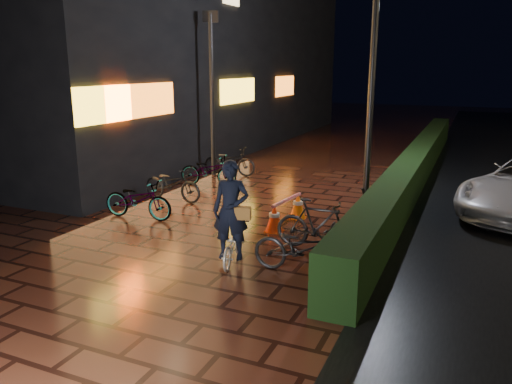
% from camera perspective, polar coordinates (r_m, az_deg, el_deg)
% --- Properties ---
extents(ground, '(80.00, 80.00, 0.00)m').
position_cam_1_polar(ground, '(10.21, -6.53, -6.02)').
color(ground, '#381911').
rests_on(ground, ground).
extents(hedge, '(0.70, 20.00, 1.00)m').
position_cam_1_polar(hedge, '(16.59, 17.92, 3.06)').
color(hedge, black).
rests_on(hedge, ground).
extents(storefront_block, '(12.09, 22.00, 9.00)m').
position_cam_1_polar(storefront_block, '(24.45, -12.78, 16.21)').
color(storefront_block, black).
rests_on(storefront_block, ground).
extents(lamp_post_hedge, '(0.54, 0.17, 5.65)m').
position_cam_1_polar(lamp_post_hedge, '(12.17, 13.08, 11.94)').
color(lamp_post_hedge, black).
rests_on(lamp_post_hedge, ground).
extents(lamp_post_sf, '(0.49, 0.21, 5.16)m').
position_cam_1_polar(lamp_post_sf, '(16.30, -5.06, 11.80)').
color(lamp_post_sf, black).
rests_on(lamp_post_sf, ground).
extents(cyclist, '(0.77, 1.41, 1.92)m').
position_cam_1_polar(cyclist, '(9.02, -2.77, -3.90)').
color(cyclist, silver).
rests_on(cyclist, ground).
extents(traffic_barrier, '(0.53, 1.53, 0.62)m').
position_cam_1_polar(traffic_barrier, '(11.34, 3.52, -2.25)').
color(traffic_barrier, '#F9390D').
rests_on(traffic_barrier, ground).
extents(cart_assembly, '(0.64, 0.55, 0.93)m').
position_cam_1_polar(cart_assembly, '(11.40, 13.56, -1.66)').
color(cart_assembly, black).
rests_on(cart_assembly, ground).
extents(parked_bikes_storefront, '(2.02, 5.95, 0.93)m').
position_cam_1_polar(parked_bikes_storefront, '(14.21, -7.39, 1.71)').
color(parked_bikes_storefront, black).
rests_on(parked_bikes_storefront, ground).
extents(parked_bikes_hedge, '(1.83, 1.78, 1.03)m').
position_cam_1_polar(parked_bikes_hedge, '(9.17, 6.16, -5.15)').
color(parked_bikes_hedge, black).
rests_on(parked_bikes_hedge, ground).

